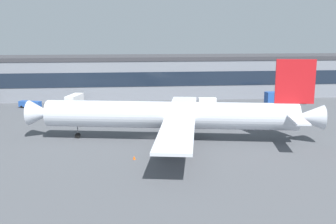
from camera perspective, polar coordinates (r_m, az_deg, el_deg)
The scene contains 10 objects.
ground_plane at distance 84.71m, azimuth -2.08°, elevation -3.54°, with size 600.00×600.00×0.00m, color #4C4F54.
terminal_building at distance 138.01m, azimuth -3.78°, elevation 5.05°, with size 162.99×19.44×13.74m.
airliner at distance 81.18m, azimuth 0.95°, elevation -0.44°, with size 58.95×50.80×16.41m.
belt_loader at distance 123.65m, azimuth -18.74°, elevation 1.09°, with size 6.69×4.12×1.95m.
fuel_truck at distance 123.19m, azimuth -12.97°, elevation 1.70°, with size 4.87×8.84×3.35m.
crew_van at distance 119.76m, azimuth 5.50°, elevation 1.47°, with size 5.38×2.67×2.55m.
follow_me_car at distance 131.76m, azimuth 18.48°, elevation 1.66°, with size 3.83×4.76×1.85m.
catering_truck at distance 124.99m, azimuth 15.14°, elevation 1.92°, with size 7.44×3.37×4.15m.
traffic_cone_0 at distance 70.29m, azimuth -4.77°, elevation -6.39°, with size 0.50×0.50×0.63m, color #F2590C.
traffic_cone_1 at distance 73.90m, azimuth 0.33°, elevation -5.50°, with size 0.46×0.46×0.58m, color #F2590C.
Camera 1 is at (-5.83, -81.75, 21.41)m, focal length 43.43 mm.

